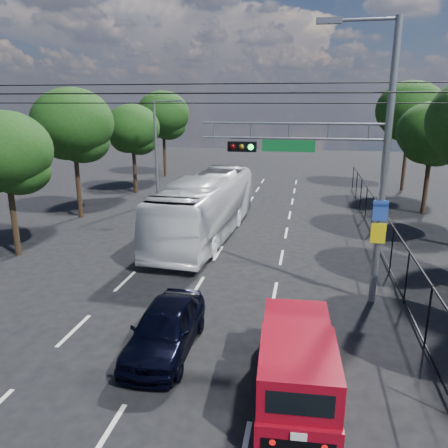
% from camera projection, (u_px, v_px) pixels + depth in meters
% --- Properties ---
extents(ground, '(120.00, 120.00, 0.00)m').
position_uv_depth(ground, '(106.00, 435.00, 9.43)').
color(ground, black).
rests_on(ground, ground).
extents(lane_markings, '(6.12, 38.00, 0.01)m').
position_uv_depth(lane_markings, '(226.00, 240.00, 22.66)').
color(lane_markings, beige).
rests_on(lane_markings, ground).
extents(signal_mast, '(6.43, 0.39, 9.50)m').
position_uv_depth(signal_mast, '(348.00, 155.00, 14.60)').
color(signal_mast, slate).
rests_on(signal_mast, ground).
extents(streetlight_left, '(2.09, 0.22, 7.08)m').
position_uv_depth(streetlight_left, '(158.00, 147.00, 30.32)').
color(streetlight_left, slate).
rests_on(streetlight_left, ground).
extents(utility_wires, '(22.00, 5.04, 0.74)m').
position_uv_depth(utility_wires, '(200.00, 94.00, 15.83)').
color(utility_wires, black).
rests_on(utility_wires, ground).
extents(fence_right, '(0.06, 34.03, 2.00)m').
position_uv_depth(fence_right, '(387.00, 241.00, 19.27)').
color(fence_right, black).
rests_on(fence_right, ground).
extents(tree_right_d, '(4.32, 4.32, 7.02)m').
position_uv_depth(tree_right_d, '(432.00, 137.00, 26.85)').
color(tree_right_d, black).
rests_on(tree_right_d, ground).
extents(tree_right_e, '(5.28, 5.28, 8.58)m').
position_uv_depth(tree_right_e, '(410.00, 115.00, 34.09)').
color(tree_right_e, black).
rests_on(tree_right_e, ground).
extents(tree_left_b, '(4.08, 4.08, 6.63)m').
position_uv_depth(tree_left_b, '(6.00, 157.00, 19.35)').
color(tree_left_b, black).
rests_on(tree_left_b, ground).
extents(tree_left_c, '(4.80, 4.80, 7.80)m').
position_uv_depth(tree_left_c, '(74.00, 129.00, 25.86)').
color(tree_left_c, black).
rests_on(tree_left_c, ground).
extents(tree_left_d, '(4.20, 4.20, 6.83)m').
position_uv_depth(tree_left_d, '(133.00, 132.00, 33.53)').
color(tree_left_d, black).
rests_on(tree_left_d, ground).
extents(tree_left_e, '(4.92, 4.92, 7.99)m').
position_uv_depth(tree_left_e, '(163.00, 118.00, 40.91)').
color(tree_left_e, black).
rests_on(tree_left_e, ground).
extents(red_pickup, '(2.00, 4.88, 1.78)m').
position_uv_depth(red_pickup, '(296.00, 360.00, 10.51)').
color(red_pickup, black).
rests_on(red_pickup, ground).
extents(navy_hatchback, '(1.76, 4.23, 1.43)m').
position_uv_depth(navy_hatchback, '(165.00, 328.00, 12.49)').
color(navy_hatchback, black).
rests_on(navy_hatchback, ground).
extents(white_bus, '(3.36, 11.72, 3.23)m').
position_uv_depth(white_bus, '(206.00, 207.00, 22.91)').
color(white_bus, white).
rests_on(white_bus, ground).
extents(white_van, '(1.68, 4.07, 1.31)m').
position_uv_depth(white_van, '(164.00, 214.00, 25.29)').
color(white_van, white).
rests_on(white_van, ground).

